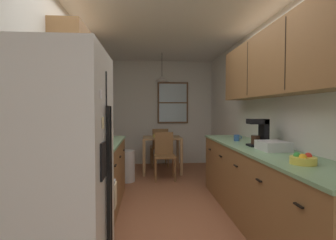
% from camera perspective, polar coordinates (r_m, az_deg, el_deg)
% --- Properties ---
extents(ground_plane, '(12.00, 12.00, 0.00)m').
position_cam_1_polar(ground_plane, '(4.20, 0.09, -16.41)').
color(ground_plane, '#995B3D').
extents(wall_left, '(0.10, 9.00, 2.55)m').
position_cam_1_polar(wall_left, '(4.10, -19.07, 1.15)').
color(wall_left, silver).
rests_on(wall_left, ground).
extents(wall_right, '(0.10, 9.00, 2.55)m').
position_cam_1_polar(wall_right, '(4.31, 18.29, 1.21)').
color(wall_right, silver).
rests_on(wall_right, ground).
extents(wall_back, '(4.40, 0.10, 2.55)m').
position_cam_1_polar(wall_back, '(6.63, -1.78, 1.63)').
color(wall_back, silver).
rests_on(wall_back, ground).
extents(ceiling_slab, '(4.40, 9.00, 0.08)m').
position_cam_1_polar(ceiling_slab, '(4.17, 0.10, 19.61)').
color(ceiling_slab, white).
extents(refrigerator, '(0.74, 0.76, 1.73)m').
position_cam_1_polar(refrigerator, '(1.93, -23.70, -12.25)').
color(refrigerator, white).
rests_on(refrigerator, ground).
extents(stove_range, '(0.66, 0.60, 1.10)m').
position_cam_1_polar(stove_range, '(2.70, -19.51, -16.72)').
color(stove_range, silver).
rests_on(stove_range, ground).
extents(microwave_over_range, '(0.39, 0.59, 0.32)m').
position_cam_1_polar(microwave_over_range, '(2.61, -22.28, 8.85)').
color(microwave_over_range, white).
extents(counter_left, '(0.64, 1.77, 0.90)m').
position_cam_1_polar(counter_left, '(3.82, -14.92, -11.35)').
color(counter_left, olive).
rests_on(counter_left, ground).
extents(upper_cabinets_left, '(0.33, 1.85, 0.74)m').
position_cam_1_polar(upper_cabinets_left, '(3.73, -17.44, 10.45)').
color(upper_cabinets_left, olive).
extents(counter_right, '(0.64, 3.18, 0.90)m').
position_cam_1_polar(counter_right, '(3.35, 19.48, -13.36)').
color(counter_right, olive).
rests_on(counter_right, ground).
extents(upper_cabinets_right, '(0.33, 2.86, 0.75)m').
position_cam_1_polar(upper_cabinets_right, '(3.28, 22.44, 11.36)').
color(upper_cabinets_right, olive).
extents(dining_table, '(0.82, 0.70, 0.76)m').
position_cam_1_polar(dining_table, '(5.71, -1.33, -5.09)').
color(dining_table, '#A87F51').
rests_on(dining_table, ground).
extents(dining_chair_near, '(0.41, 0.41, 0.90)m').
position_cam_1_polar(dining_chair_near, '(5.18, -0.79, -7.15)').
color(dining_chair_near, olive).
rests_on(dining_chair_near, ground).
extents(dining_chair_far, '(0.43, 0.43, 0.90)m').
position_cam_1_polar(dining_chair_far, '(6.28, -1.79, -5.50)').
color(dining_chair_far, olive).
rests_on(dining_chair_far, ground).
extents(pendant_light, '(0.30, 0.30, 0.60)m').
position_cam_1_polar(pendant_light, '(5.70, -1.34, 8.84)').
color(pendant_light, black).
extents(back_window, '(0.76, 0.05, 1.02)m').
position_cam_1_polar(back_window, '(6.58, 1.05, 3.72)').
color(back_window, brown).
extents(trash_bin, '(0.30, 0.30, 0.58)m').
position_cam_1_polar(trash_bin, '(5.08, -8.85, -9.74)').
color(trash_bin, silver).
rests_on(trash_bin, ground).
extents(storage_canister, '(0.10, 0.10, 0.21)m').
position_cam_1_polar(storage_canister, '(3.06, -17.33, -4.24)').
color(storage_canister, '#D84C19').
rests_on(storage_canister, counter_left).
extents(dish_towel, '(0.02, 0.16, 0.24)m').
position_cam_1_polar(dish_towel, '(2.77, -11.31, -15.55)').
color(dish_towel, beige).
extents(coffee_maker, '(0.22, 0.18, 0.33)m').
position_cam_1_polar(coffee_maker, '(3.40, 19.15, -2.45)').
color(coffee_maker, black).
rests_on(coffee_maker, counter_right).
extents(mug_by_coffeemaker, '(0.12, 0.08, 0.09)m').
position_cam_1_polar(mug_by_coffeemaker, '(3.89, 14.59, -3.73)').
color(mug_by_coffeemaker, '#335999').
rests_on(mug_by_coffeemaker, counter_right).
extents(fruit_bowl, '(0.21, 0.21, 0.09)m').
position_cam_1_polar(fruit_bowl, '(2.44, 27.03, -7.57)').
color(fruit_bowl, '#E5D14C').
rests_on(fruit_bowl, counter_right).
extents(dish_rack, '(0.28, 0.34, 0.10)m').
position_cam_1_polar(dish_rack, '(3.11, 21.62, -5.18)').
color(dish_rack, silver).
rests_on(dish_rack, counter_right).
extents(table_serving_bowl, '(0.20, 0.20, 0.06)m').
position_cam_1_polar(table_serving_bowl, '(5.71, -2.20, -3.35)').
color(table_serving_bowl, '#E0D14C').
rests_on(table_serving_bowl, dining_table).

